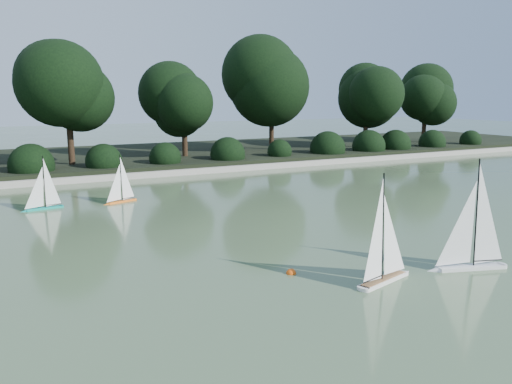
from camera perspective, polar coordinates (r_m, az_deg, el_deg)
ground at (r=8.19m, az=11.82°, el=-6.84°), size 80.00×80.00×0.00m
pond_coping at (r=16.02m, az=-8.67°, el=2.26°), size 40.00×0.35×0.18m
far_bank at (r=19.81m, az=-12.34°, el=3.95°), size 40.00×8.00×0.30m
tree_line at (r=18.54m, az=-7.64°, el=11.36°), size 26.31×3.93×4.39m
shrub_hedge at (r=16.82m, az=-9.67°, el=3.88°), size 29.10×1.10×1.10m
sailboat_white_a at (r=7.82m, az=22.84°, el=-6.28°), size 1.23×0.55×1.70m
sailboat_white_b at (r=7.04m, az=14.87°, el=-7.86°), size 1.15×0.47×1.58m
sailboat_orange at (r=12.13m, az=-15.42°, el=-0.30°), size 0.86×0.40×1.19m
sailboat_teal at (r=11.95m, az=-23.43°, el=-0.93°), size 0.93×0.31×1.26m
race_buoy at (r=7.15m, az=4.04°, el=-9.28°), size 0.14×0.14×0.14m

